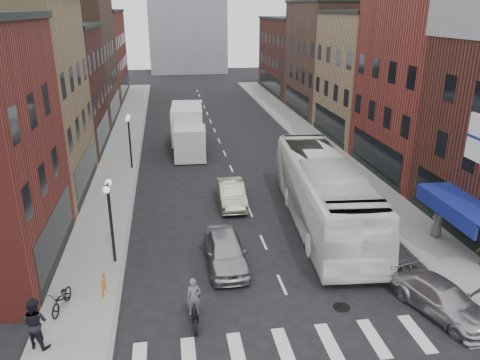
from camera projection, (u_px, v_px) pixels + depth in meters
name	position (u px, v px, depth m)	size (l,w,h in m)	color
ground	(288.00, 298.00, 19.62)	(160.00, 160.00, 0.00)	black
sidewalk_left	(121.00, 154.00, 38.73)	(3.00, 74.00, 0.15)	gray
sidewalk_right	(319.00, 145.00, 41.23)	(3.00, 74.00, 0.15)	gray
curb_left	(140.00, 154.00, 38.98)	(0.20, 74.00, 0.16)	gray
curb_right	(302.00, 147.00, 41.04)	(0.20, 74.00, 0.16)	gray
crosswalk_stripes	(308.00, 345.00, 16.84)	(12.00, 2.20, 0.01)	silver
bldg_left_mid_b	(36.00, 90.00, 37.88)	(10.30, 10.20, 10.30)	#411E17
bldg_left_far_a	(60.00, 58.00, 47.55)	(10.30, 12.20, 13.30)	#4A2F25
bldg_left_far_b	(83.00, 55.00, 60.87)	(10.30, 16.20, 11.30)	maroon
bldg_right_mid_a	(451.00, 74.00, 32.33)	(10.30, 10.20, 14.30)	maroon
bldg_right_mid_b	(385.00, 76.00, 42.12)	(10.30, 10.20, 11.30)	#997854
bldg_right_far_a	(341.00, 58.00, 52.14)	(10.30, 12.20, 12.30)	#4A2F25
bldg_right_far_b	(305.00, 56.00, 65.46)	(10.30, 16.20, 10.30)	#411E17
awning_blue	(458.00, 204.00, 22.34)	(1.80, 5.00, 0.78)	navy
streetlamp_near	(110.00, 207.00, 21.23)	(0.32, 1.22, 4.11)	black
streetlamp_far	(129.00, 132.00, 34.21)	(0.32, 1.22, 4.11)	black
bike_rack	(104.00, 285.00, 19.52)	(0.08, 0.68, 0.80)	#D8590C
box_truck	(188.00, 130.00, 39.29)	(2.88, 8.46, 3.63)	silver
motorcycle_rider	(194.00, 303.00, 17.69)	(0.55, 1.95, 1.98)	black
transit_bus	(323.00, 193.00, 25.68)	(3.18, 13.59, 3.79)	white
sedan_left_near	(226.00, 251.00, 21.81)	(1.80, 4.47, 1.52)	#A7A7AC
sedan_left_far	(231.00, 194.00, 28.69)	(1.53, 4.39, 1.45)	#BEB99A
curb_car	(442.00, 299.00, 18.43)	(1.80, 4.43, 1.29)	#AAAAAE
parked_bicycle	(62.00, 299.00, 18.49)	(0.63, 1.80, 0.95)	black
ped_left_solo	(35.00, 323.00, 16.29)	(0.94, 0.54, 1.94)	black
ped_right_c	(438.00, 221.00, 24.33)	(0.85, 0.55, 1.73)	#595B61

